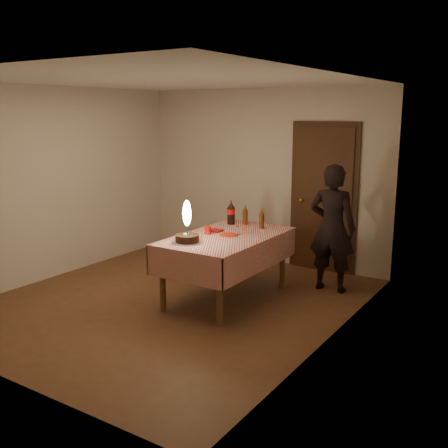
{
  "coord_description": "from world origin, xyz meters",
  "views": [
    {
      "loc": [
        3.8,
        -4.7,
        2.25
      ],
      "look_at": [
        0.5,
        0.4,
        0.95
      ],
      "focal_mm": 42.0,
      "sensor_mm": 36.0,
      "label": 1
    }
  ],
  "objects_px": {
    "cola_bottle": "(231,213)",
    "photographer": "(332,228)",
    "red_cup": "(208,230)",
    "red_plate": "(229,235)",
    "dining_table": "(226,244)",
    "birthday_cake": "(187,232)",
    "clear_cup": "(238,231)",
    "amber_bottle_right": "(262,219)",
    "amber_bottle_left": "(245,215)"
  },
  "relations": [
    {
      "from": "dining_table",
      "to": "cola_bottle",
      "type": "relative_size",
      "value": 5.42
    },
    {
      "from": "photographer",
      "to": "dining_table",
      "type": "bearing_deg",
      "value": -132.75
    },
    {
      "from": "red_cup",
      "to": "cola_bottle",
      "type": "relative_size",
      "value": 0.31
    },
    {
      "from": "red_cup",
      "to": "dining_table",
      "type": "bearing_deg",
      "value": 13.89
    },
    {
      "from": "amber_bottle_left",
      "to": "amber_bottle_right",
      "type": "xyz_separation_m",
      "value": [
        0.3,
        -0.1,
        0.0
      ]
    },
    {
      "from": "birthday_cake",
      "to": "red_plate",
      "type": "distance_m",
      "value": 0.61
    },
    {
      "from": "red_cup",
      "to": "photographer",
      "type": "distance_m",
      "value": 1.59
    },
    {
      "from": "birthday_cake",
      "to": "amber_bottle_right",
      "type": "xyz_separation_m",
      "value": [
        0.35,
        1.1,
        -0.0
      ]
    },
    {
      "from": "red_plate",
      "to": "photographer",
      "type": "xyz_separation_m",
      "value": [
        0.92,
        0.98,
        0.01
      ]
    },
    {
      "from": "birthday_cake",
      "to": "photographer",
      "type": "height_order",
      "value": "photographer"
    },
    {
      "from": "dining_table",
      "to": "amber_bottle_right",
      "type": "bearing_deg",
      "value": 74.36
    },
    {
      "from": "red_cup",
      "to": "amber_bottle_right",
      "type": "distance_m",
      "value": 0.75
    },
    {
      "from": "red_plate",
      "to": "cola_bottle",
      "type": "bearing_deg",
      "value": 119.96
    },
    {
      "from": "cola_bottle",
      "to": "photographer",
      "type": "relative_size",
      "value": 0.19
    },
    {
      "from": "dining_table",
      "to": "red_plate",
      "type": "bearing_deg",
      "value": 67.22
    },
    {
      "from": "red_plate",
      "to": "cola_bottle",
      "type": "relative_size",
      "value": 0.69
    },
    {
      "from": "red_cup",
      "to": "cola_bottle",
      "type": "height_order",
      "value": "cola_bottle"
    },
    {
      "from": "dining_table",
      "to": "cola_bottle",
      "type": "bearing_deg",
      "value": 117.19
    },
    {
      "from": "red_cup",
      "to": "clear_cup",
      "type": "relative_size",
      "value": 1.11
    },
    {
      "from": "red_cup",
      "to": "amber_bottle_right",
      "type": "relative_size",
      "value": 0.39
    },
    {
      "from": "red_plate",
      "to": "photographer",
      "type": "distance_m",
      "value": 1.35
    },
    {
      "from": "dining_table",
      "to": "amber_bottle_left",
      "type": "height_order",
      "value": "amber_bottle_left"
    },
    {
      "from": "dining_table",
      "to": "amber_bottle_left",
      "type": "bearing_deg",
      "value": 101.51
    },
    {
      "from": "red_plate",
      "to": "photographer",
      "type": "relative_size",
      "value": 0.13
    },
    {
      "from": "red_plate",
      "to": "amber_bottle_right",
      "type": "height_order",
      "value": "amber_bottle_right"
    },
    {
      "from": "clear_cup",
      "to": "amber_bottle_right",
      "type": "bearing_deg",
      "value": 79.12
    },
    {
      "from": "birthday_cake",
      "to": "cola_bottle",
      "type": "distance_m",
      "value": 1.11
    },
    {
      "from": "birthday_cake",
      "to": "red_cup",
      "type": "distance_m",
      "value": 0.47
    },
    {
      "from": "dining_table",
      "to": "amber_bottle_right",
      "type": "height_order",
      "value": "amber_bottle_right"
    },
    {
      "from": "dining_table",
      "to": "clear_cup",
      "type": "bearing_deg",
      "value": 60.56
    },
    {
      "from": "red_plate",
      "to": "dining_table",
      "type": "bearing_deg",
      "value": -112.78
    },
    {
      "from": "clear_cup",
      "to": "birthday_cake",
      "type": "bearing_deg",
      "value": -112.11
    },
    {
      "from": "red_plate",
      "to": "red_cup",
      "type": "height_order",
      "value": "red_cup"
    },
    {
      "from": "dining_table",
      "to": "birthday_cake",
      "type": "height_order",
      "value": "birthday_cake"
    },
    {
      "from": "dining_table",
      "to": "red_cup",
      "type": "relative_size",
      "value": 17.2
    },
    {
      "from": "birthday_cake",
      "to": "dining_table",
      "type": "bearing_deg",
      "value": 69.95
    },
    {
      "from": "dining_table",
      "to": "birthday_cake",
      "type": "xyz_separation_m",
      "value": [
        -0.19,
        -0.52,
        0.23
      ]
    },
    {
      "from": "birthday_cake",
      "to": "amber_bottle_right",
      "type": "bearing_deg",
      "value": 72.24
    },
    {
      "from": "birthday_cake",
      "to": "red_plate",
      "type": "xyz_separation_m",
      "value": [
        0.21,
        0.56,
        -0.12
      ]
    },
    {
      "from": "amber_bottle_right",
      "to": "birthday_cake",
      "type": "bearing_deg",
      "value": -107.76
    },
    {
      "from": "red_cup",
      "to": "amber_bottle_right",
      "type": "xyz_separation_m",
      "value": [
        0.39,
        0.64,
        0.07
      ]
    },
    {
      "from": "dining_table",
      "to": "red_plate",
      "type": "height_order",
      "value": "red_plate"
    },
    {
      "from": "clear_cup",
      "to": "amber_bottle_left",
      "type": "distance_m",
      "value": 0.59
    },
    {
      "from": "clear_cup",
      "to": "amber_bottle_right",
      "type": "relative_size",
      "value": 0.35
    },
    {
      "from": "dining_table",
      "to": "photographer",
      "type": "distance_m",
      "value": 1.39
    },
    {
      "from": "dining_table",
      "to": "cola_bottle",
      "type": "distance_m",
      "value": 0.7
    },
    {
      "from": "red_plate",
      "to": "cola_bottle",
      "type": "xyz_separation_m",
      "value": [
        -0.31,
        0.55,
        0.15
      ]
    },
    {
      "from": "photographer",
      "to": "cola_bottle",
      "type": "bearing_deg",
      "value": -160.69
    },
    {
      "from": "red_cup",
      "to": "clear_cup",
      "type": "xyz_separation_m",
      "value": [
        0.31,
        0.19,
        -0.01
      ]
    },
    {
      "from": "amber_bottle_left",
      "to": "photographer",
      "type": "height_order",
      "value": "photographer"
    }
  ]
}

